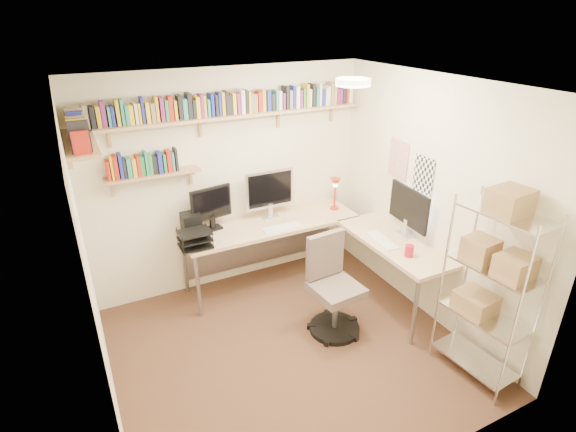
% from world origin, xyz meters
% --- Properties ---
extents(ground, '(3.20, 3.20, 0.00)m').
position_xyz_m(ground, '(0.00, 0.00, 0.00)').
color(ground, '#412C1B').
rests_on(ground, ground).
extents(room_shell, '(3.24, 3.04, 2.52)m').
position_xyz_m(room_shell, '(0.00, 0.00, 1.55)').
color(room_shell, beige).
rests_on(room_shell, ground).
extents(wall_shelves, '(3.12, 1.09, 0.79)m').
position_xyz_m(wall_shelves, '(-0.42, 1.29, 2.03)').
color(wall_shelves, tan).
rests_on(wall_shelves, ground).
extents(corner_desk, '(2.44, 2.02, 1.38)m').
position_xyz_m(corner_desk, '(0.50, 0.92, 0.79)').
color(corner_desk, beige).
rests_on(corner_desk, ground).
extents(office_chair, '(0.54, 0.55, 1.03)m').
position_xyz_m(office_chair, '(0.54, 0.11, 0.43)').
color(office_chair, black).
rests_on(office_chair, ground).
extents(wire_rack, '(0.42, 0.75, 1.79)m').
position_xyz_m(wire_rack, '(1.36, -0.99, 1.12)').
color(wire_rack, silver).
rests_on(wire_rack, ground).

